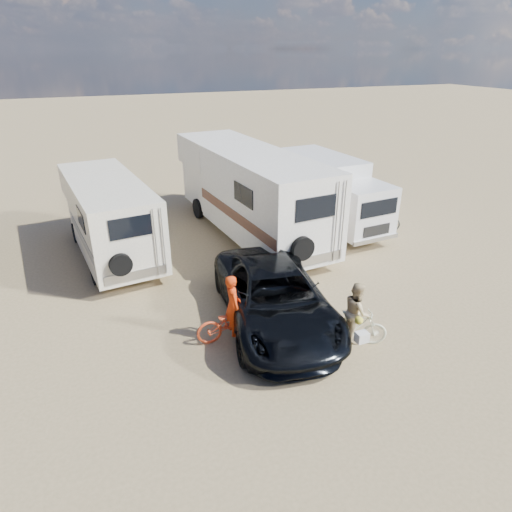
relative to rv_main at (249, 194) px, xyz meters
name	(u,v)px	position (x,y,z in m)	size (l,w,h in m)	color
ground	(348,336)	(-0.19, -7.49, -1.66)	(140.00, 140.00, 0.00)	tan
rv_main	(249,194)	(0.00, 0.00, 0.00)	(2.56, 9.00, 3.33)	silver
rv_left	(110,219)	(-5.23, -0.09, -0.30)	(2.19, 6.37, 2.73)	beige
box_truck	(330,194)	(3.38, -0.41, -0.27)	(2.10, 5.86, 2.78)	silver
dark_suv	(275,297)	(-1.68, -6.18, -0.89)	(2.58, 5.59, 1.55)	black
bike_man	(233,322)	(-2.95, -6.48, -1.17)	(0.66, 1.90, 1.00)	#E84920
bike_woman	(355,328)	(-0.24, -7.82, -1.19)	(0.45, 1.59, 0.95)	beige
rider_man	(233,311)	(-2.95, -6.48, -0.85)	(0.59, 0.39, 1.62)	red
rider_woman	(356,318)	(-0.24, -7.82, -0.89)	(0.75, 0.58, 1.54)	tan
bike_parked	(379,219)	(5.08, -1.54, -1.23)	(0.58, 1.66, 0.87)	#2A2D2A
cooler	(228,269)	(-1.94, -3.11, -1.43)	(0.58, 0.42, 0.46)	#265498
crate	(261,265)	(-0.77, -3.09, -1.50)	(0.40, 0.40, 0.32)	olive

